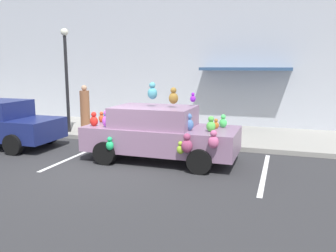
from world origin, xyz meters
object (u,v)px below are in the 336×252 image
Objects in this scene: plush_covered_car at (159,133)px; pedestrian_near_shopfront at (85,110)px; teddy_bear_on_sidewalk at (121,127)px; street_lamp_post at (66,70)px.

plush_covered_car reaches higher than pedestrian_near_shopfront.
teddy_bear_on_sidewalk is 0.34× the size of pedestrian_near_shopfront.
plush_covered_car is 1.10× the size of street_lamp_post.
plush_covered_car is 4.92m from pedestrian_near_shopfront.
street_lamp_post reaches higher than plush_covered_car.
teddy_bear_on_sidewalk is 0.15× the size of street_lamp_post.
teddy_bear_on_sidewalk is at bearing 2.51° from street_lamp_post.
plush_covered_car is 3.35m from teddy_bear_on_sidewalk.
plush_covered_car is 2.41× the size of pedestrian_near_shopfront.
teddy_bear_on_sidewalk is 3.02m from street_lamp_post.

